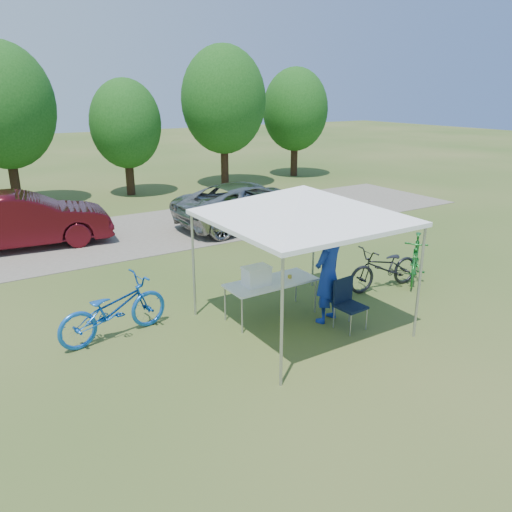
{
  "coord_description": "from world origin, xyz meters",
  "views": [
    {
      "loc": [
        -5.39,
        -6.93,
        4.32
      ],
      "look_at": [
        0.27,
        2.0,
        0.8
      ],
      "focal_mm": 35.0,
      "sensor_mm": 36.0,
      "label": 1
    }
  ],
  "objects_px": {
    "folding_table": "(271,283)",
    "bike_green": "(415,258)",
    "bike_blue": "(113,309)",
    "minivan": "(251,204)",
    "folding_chair": "(347,299)",
    "cyclist": "(328,274)",
    "cooler": "(256,276)",
    "sedan": "(23,220)",
    "bike_dark": "(385,268)"
  },
  "relations": [
    {
      "from": "folding_table",
      "to": "sedan",
      "type": "relative_size",
      "value": 0.38
    },
    {
      "from": "folding_chair",
      "to": "cyclist",
      "type": "xyz_separation_m",
      "value": [
        -0.14,
        0.42,
        0.41
      ]
    },
    {
      "from": "cyclist",
      "to": "minivan",
      "type": "height_order",
      "value": "cyclist"
    },
    {
      "from": "bike_green",
      "to": "minivan",
      "type": "relative_size",
      "value": 0.35
    },
    {
      "from": "folding_chair",
      "to": "sedan",
      "type": "relative_size",
      "value": 0.2
    },
    {
      "from": "bike_dark",
      "to": "minivan",
      "type": "relative_size",
      "value": 0.38
    },
    {
      "from": "bike_blue",
      "to": "bike_dark",
      "type": "height_order",
      "value": "bike_blue"
    },
    {
      "from": "cooler",
      "to": "sedan",
      "type": "height_order",
      "value": "sedan"
    },
    {
      "from": "cooler",
      "to": "bike_dark",
      "type": "bearing_deg",
      "value": -2.57
    },
    {
      "from": "cooler",
      "to": "sedan",
      "type": "relative_size",
      "value": 0.11
    },
    {
      "from": "folding_table",
      "to": "minivan",
      "type": "relative_size",
      "value": 0.36
    },
    {
      "from": "folding_table",
      "to": "bike_blue",
      "type": "height_order",
      "value": "bike_blue"
    },
    {
      "from": "bike_dark",
      "to": "sedan",
      "type": "distance_m",
      "value": 10.07
    },
    {
      "from": "folding_chair",
      "to": "bike_dark",
      "type": "bearing_deg",
      "value": 21.97
    },
    {
      "from": "bike_blue",
      "to": "bike_dark",
      "type": "bearing_deg",
      "value": -109.02
    },
    {
      "from": "folding_table",
      "to": "folding_chair",
      "type": "distance_m",
      "value": 1.5
    },
    {
      "from": "folding_table",
      "to": "folding_chair",
      "type": "xyz_separation_m",
      "value": [
        0.96,
        -1.15,
        -0.14
      ]
    },
    {
      "from": "folding_table",
      "to": "sedan",
      "type": "distance_m",
      "value": 8.35
    },
    {
      "from": "cooler",
      "to": "bike_dark",
      "type": "relative_size",
      "value": 0.27
    },
    {
      "from": "cyclist",
      "to": "minivan",
      "type": "distance_m",
      "value": 7.47
    },
    {
      "from": "folding_table",
      "to": "bike_dark",
      "type": "height_order",
      "value": "bike_dark"
    },
    {
      "from": "bike_dark",
      "to": "sedan",
      "type": "bearing_deg",
      "value": -136.25
    },
    {
      "from": "bike_green",
      "to": "sedan",
      "type": "xyz_separation_m",
      "value": [
        -7.39,
        7.79,
        0.26
      ]
    },
    {
      "from": "cyclist",
      "to": "sedan",
      "type": "height_order",
      "value": "cyclist"
    },
    {
      "from": "folding_table",
      "to": "cyclist",
      "type": "relative_size",
      "value": 0.94
    },
    {
      "from": "cyclist",
      "to": "cooler",
      "type": "bearing_deg",
      "value": -48.9
    },
    {
      "from": "minivan",
      "to": "bike_dark",
      "type": "bearing_deg",
      "value": 174.12
    },
    {
      "from": "folding_table",
      "to": "bike_blue",
      "type": "xyz_separation_m",
      "value": [
        -2.91,
        0.81,
        -0.16
      ]
    },
    {
      "from": "minivan",
      "to": "cyclist",
      "type": "bearing_deg",
      "value": 157.44
    },
    {
      "from": "folding_table",
      "to": "bike_green",
      "type": "relative_size",
      "value": 1.01
    },
    {
      "from": "bike_green",
      "to": "bike_dark",
      "type": "relative_size",
      "value": 0.94
    },
    {
      "from": "bike_green",
      "to": "sedan",
      "type": "relative_size",
      "value": 0.38
    },
    {
      "from": "bike_blue",
      "to": "sedan",
      "type": "distance_m",
      "value": 6.84
    },
    {
      "from": "sedan",
      "to": "bike_green",
      "type": "bearing_deg",
      "value": -129.88
    },
    {
      "from": "folding_chair",
      "to": "minivan",
      "type": "xyz_separation_m",
      "value": [
        2.45,
        7.42,
        0.17
      ]
    },
    {
      "from": "folding_table",
      "to": "bike_green",
      "type": "xyz_separation_m",
      "value": [
        4.01,
        -0.16,
        -0.16
      ]
    },
    {
      "from": "bike_green",
      "to": "bike_dark",
      "type": "bearing_deg",
      "value": -127.57
    },
    {
      "from": "folding_chair",
      "to": "cyclist",
      "type": "relative_size",
      "value": 0.49
    },
    {
      "from": "sedan",
      "to": "bike_blue",
      "type": "bearing_deg",
      "value": -169.4
    },
    {
      "from": "folding_table",
      "to": "bike_dark",
      "type": "relative_size",
      "value": 0.95
    },
    {
      "from": "folding_chair",
      "to": "minivan",
      "type": "distance_m",
      "value": 7.81
    },
    {
      "from": "minivan",
      "to": "cooler",
      "type": "bearing_deg",
      "value": 146.83
    },
    {
      "from": "folding_table",
      "to": "bike_blue",
      "type": "bearing_deg",
      "value": 164.44
    },
    {
      "from": "bike_blue",
      "to": "folding_table",
      "type": "bearing_deg",
      "value": -115.36
    },
    {
      "from": "folding_chair",
      "to": "cooler",
      "type": "bearing_deg",
      "value": 134.54
    },
    {
      "from": "cyclist",
      "to": "bike_green",
      "type": "height_order",
      "value": "cyclist"
    },
    {
      "from": "bike_blue",
      "to": "minivan",
      "type": "height_order",
      "value": "minivan"
    },
    {
      "from": "bike_blue",
      "to": "bike_green",
      "type": "xyz_separation_m",
      "value": [
        6.92,
        -0.97,
        -0.01
      ]
    },
    {
      "from": "cooler",
      "to": "minivan",
      "type": "relative_size",
      "value": 0.1
    },
    {
      "from": "folding_chair",
      "to": "sedan",
      "type": "distance_m",
      "value": 9.8
    }
  ]
}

